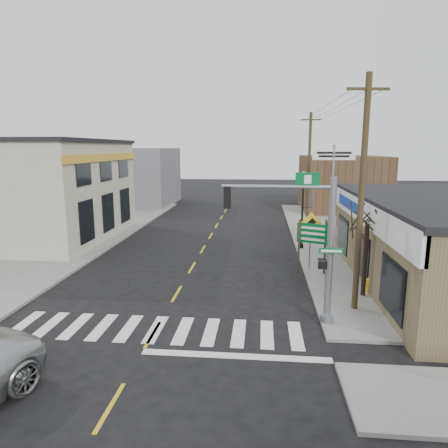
# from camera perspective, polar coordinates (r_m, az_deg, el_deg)

# --- Properties ---
(ground) EXTENTS (140.00, 140.00, 0.00)m
(ground) POSITION_cam_1_polar(r_m,az_deg,el_deg) (14.75, -10.14, -15.27)
(ground) COLOR black
(ground) RESTS_ON ground
(sidewalk_right) EXTENTS (6.00, 38.00, 0.13)m
(sidewalk_right) POSITION_cam_1_polar(r_m,az_deg,el_deg) (27.03, 16.54, -3.27)
(sidewalk_right) COLOR slate
(sidewalk_right) RESTS_ON ground
(sidewalk_left) EXTENTS (6.00, 38.00, 0.13)m
(sidewalk_left) POSITION_cam_1_polar(r_m,az_deg,el_deg) (29.40, -20.39, -2.38)
(sidewalk_left) COLOR slate
(sidewalk_left) RESTS_ON ground
(center_line) EXTENTS (0.12, 56.00, 0.01)m
(center_line) POSITION_cam_1_polar(r_m,az_deg,el_deg) (22.02, -4.58, -6.20)
(center_line) COLOR gold
(center_line) RESTS_ON ground
(crosswalk) EXTENTS (11.00, 2.20, 0.01)m
(crosswalk) POSITION_cam_1_polar(r_m,az_deg,el_deg) (15.09, -9.73, -14.60)
(crosswalk) COLOR silver
(crosswalk) RESTS_ON ground
(left_building) EXTENTS (12.00, 12.00, 6.80)m
(left_building) POSITION_cam_1_polar(r_m,az_deg,el_deg) (31.67, -26.56, 4.19)
(left_building) COLOR #B4B096
(left_building) RESTS_ON ground
(bldg_distant_right) EXTENTS (8.00, 10.00, 5.60)m
(bldg_distant_right) POSITION_cam_1_polar(r_m,az_deg,el_deg) (43.67, 16.41, 5.63)
(bldg_distant_right) COLOR #513A25
(bldg_distant_right) RESTS_ON ground
(bldg_distant_left) EXTENTS (9.00, 10.00, 6.40)m
(bldg_distant_left) POSITION_cam_1_polar(r_m,az_deg,el_deg) (47.20, -12.85, 6.64)
(bldg_distant_left) COLOR slate
(bldg_distant_left) RESTS_ON ground
(traffic_signal_pole) EXTENTS (4.32, 0.36, 5.48)m
(traffic_signal_pole) POSITION_cam_1_polar(r_m,az_deg,el_deg) (14.56, 12.50, -1.51)
(traffic_signal_pole) COLOR gray
(traffic_signal_pole) RESTS_ON sidewalk_right
(guide_sign) EXTENTS (1.60, 0.13, 2.80)m
(guide_sign) POSITION_cam_1_polar(r_m,az_deg,el_deg) (20.51, 12.51, -2.11)
(guide_sign) COLOR #40341E
(guide_sign) RESTS_ON sidewalk_right
(fire_hydrant) EXTENTS (0.21, 0.21, 0.68)m
(fire_hydrant) POSITION_cam_1_polar(r_m,az_deg,el_deg) (18.93, 19.94, -8.15)
(fire_hydrant) COLOR yellow
(fire_hydrant) RESTS_ON sidewalk_right
(ped_crossing_sign) EXTENTS (1.18, 0.08, 3.05)m
(ped_crossing_sign) POSITION_cam_1_polar(r_m,az_deg,el_deg) (21.26, 12.27, -0.95)
(ped_crossing_sign) COLOR gray
(ped_crossing_sign) RESTS_ON sidewalk_right
(lamp_post) EXTENTS (0.63, 0.50, 4.86)m
(lamp_post) POSITION_cam_1_polar(r_m,az_deg,el_deg) (25.57, 11.30, 2.79)
(lamp_post) COLOR black
(lamp_post) RESTS_ON sidewalk_right
(dance_center_sign) EXTENTS (3.07, 0.19, 6.53)m
(dance_center_sign) POSITION_cam_1_polar(r_m,az_deg,el_deg) (30.81, 15.34, 7.91)
(dance_center_sign) COLOR gray
(dance_center_sign) RESTS_ON sidewalk_right
(bare_tree) EXTENTS (2.37, 2.37, 4.74)m
(bare_tree) POSITION_cam_1_polar(r_m,az_deg,el_deg) (17.77, 19.94, 1.80)
(bare_tree) COLOR black
(bare_tree) RESTS_ON sidewalk_right
(shrub_front) EXTENTS (1.44, 1.44, 1.08)m
(shrub_front) POSITION_cam_1_polar(r_m,az_deg,el_deg) (17.10, 26.38, -10.09)
(shrub_front) COLOR black
(shrub_front) RESTS_ON sidewalk_right
(shrub_back) EXTENTS (1.08, 1.08, 0.81)m
(shrub_back) POSITION_cam_1_polar(r_m,az_deg,el_deg) (21.82, 20.82, -5.61)
(shrub_back) COLOR black
(shrub_back) RESTS_ON sidewalk_right
(utility_pole_near) EXTENTS (1.56, 0.23, 9.00)m
(utility_pole_near) POSITION_cam_1_polar(r_m,az_deg,el_deg) (16.03, 19.06, 4.15)
(utility_pole_near) COLOR #482E26
(utility_pole_near) RESTS_ON sidewalk_right
(utility_pole_far) EXTENTS (1.58, 0.24, 9.09)m
(utility_pole_far) POSITION_cam_1_polar(r_m,az_deg,el_deg) (33.35, 12.03, 7.77)
(utility_pole_far) COLOR #41351E
(utility_pole_far) RESTS_ON sidewalk_right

